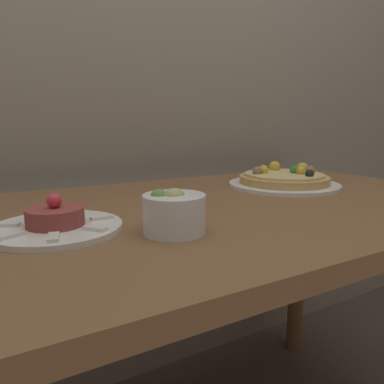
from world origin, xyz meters
name	(u,v)px	position (x,y,z in m)	size (l,w,h in m)	color
dining_table	(184,250)	(0.00, 0.37, 0.64)	(1.49, 0.75, 0.73)	brown
pizza_plate	(284,180)	(0.37, 0.47, 0.75)	(0.31, 0.31, 0.06)	white
tartare_plate	(56,223)	(-0.27, 0.34, 0.75)	(0.22, 0.22, 0.07)	white
small_bowl	(174,212)	(-0.10, 0.23, 0.77)	(0.10, 0.10, 0.08)	white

